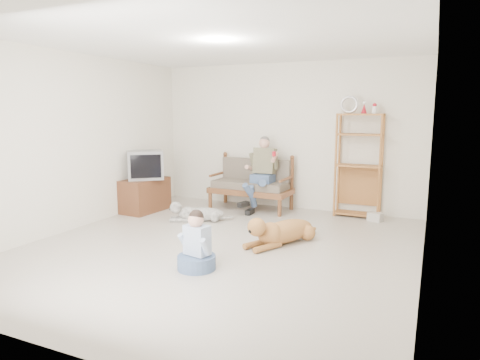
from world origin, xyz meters
The scene contains 17 objects.
floor centered at (0.00, 0.00, 0.00)m, with size 5.50×5.50×0.00m, color beige.
ceiling centered at (0.00, 0.00, 2.70)m, with size 5.50×5.50×0.00m, color white.
wall_back centered at (0.00, 2.75, 1.35)m, with size 5.00×5.00×0.00m, color silver.
wall_front centered at (0.00, -2.75, 1.35)m, with size 5.00×5.00×0.00m, color silver.
wall_left centered at (-2.50, 0.00, 1.35)m, with size 5.50×5.50×0.00m, color silver.
wall_right centered at (2.50, 0.00, 1.35)m, with size 5.50×5.50×0.00m, color silver.
loveseat centered at (-0.53, 2.37, 0.49)m, with size 1.53×0.76×0.95m.
man centered at (-0.30, 2.15, 0.63)m, with size 0.52×0.74×1.20m.
etagere centered at (1.38, 2.55, 0.91)m, with size 0.79×0.35×2.08m.
book_stack centered at (1.73, 2.33, 0.07)m, with size 0.23×0.17×0.15m, color white.
tv_stand centered at (-2.23, 1.35, 0.30)m, with size 0.56×0.93×0.60m.
crt_tv centered at (-2.20, 1.36, 0.86)m, with size 0.79×0.77×0.51m.
wall_outlet centered at (-1.25, 2.73, 0.30)m, with size 0.12×0.02×0.08m, color white.
golden_retriever centered at (0.68, 0.50, 0.18)m, with size 0.76×1.34×0.44m.
shaggy_dog centered at (-1.02, 1.10, 0.13)m, with size 1.00×0.58×0.33m.
terrier centered at (0.69, 0.87, 0.11)m, with size 0.59×0.51×0.27m.
child centered at (0.12, -0.80, 0.25)m, with size 0.45×0.45×0.70m.
Camera 1 is at (2.53, -4.92, 1.81)m, focal length 32.00 mm.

